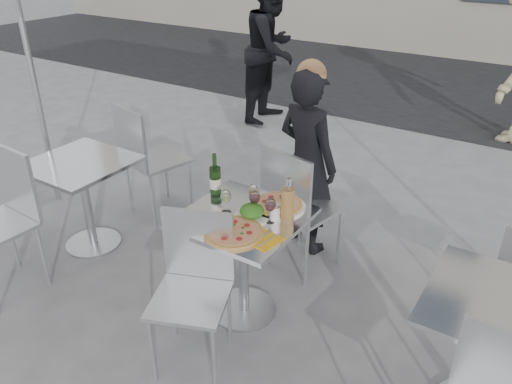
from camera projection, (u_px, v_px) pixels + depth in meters
The scene contains 23 objects.
ground at pixel (244, 311), 3.41m from camera, with size 80.00×80.00×0.00m, color #5F5F61.
street_asphalt at pixel (464, 87), 8.24m from camera, with size 24.00×5.00×0.00m, color black.
main_table at pixel (243, 245), 3.15m from camera, with size 0.72×0.72×0.75m.
side_table_left at pixel (84, 186), 3.87m from camera, with size 0.72×0.72×0.75m.
side_table_right at pixel (497, 338), 2.43m from camera, with size 0.72×0.72×0.75m.
chair_far at pixel (296, 201), 3.55m from camera, with size 0.54×0.55×1.00m.
chair_near at pixel (194, 277), 2.85m from camera, with size 0.55×0.56×0.92m.
side_chair_lfar at pixel (145, 153), 4.27m from camera, with size 0.57×0.58×1.03m.
side_chair_lnear at pixel (4, 210), 3.41m from camera, with size 0.49×0.50×1.02m.
woman_diner at pixel (307, 163), 3.80m from camera, with size 0.53×0.35×1.47m, color black.
pedestrian_a at pixel (272, 49), 6.44m from camera, with size 0.91×0.71×1.88m, color black.
pizza_near at pixel (233, 232), 2.87m from camera, with size 0.35×0.35×0.02m.
pizza_far at pixel (278, 205), 3.15m from camera, with size 0.35×0.35×0.03m.
salad_plate at pixel (252, 212), 3.03m from camera, with size 0.22×0.22×0.09m.
wine_bottle at pixel (215, 180), 3.24m from camera, with size 0.07×0.08×0.29m.
carafe at pixel (288, 204), 2.94m from camera, with size 0.08×0.08×0.29m.
sugar_shaker at pixel (275, 212), 2.99m from camera, with size 0.06×0.06×0.11m.
wineglass_white_a at pixel (226, 197), 3.04m from camera, with size 0.07×0.07×0.16m.
wineglass_white_b at pixel (253, 191), 3.11m from camera, with size 0.07×0.07×0.16m.
wineglass_red_a at pixel (255, 198), 3.03m from camera, with size 0.07×0.07×0.16m.
wineglass_red_b at pixel (270, 205), 2.95m from camera, with size 0.07×0.07×0.16m.
napkin_left at pixel (184, 220), 3.01m from camera, with size 0.20×0.20×0.01m.
napkin_right at pixel (263, 239), 2.82m from camera, with size 0.21×0.21×0.01m.
Camera 1 is at (1.50, -2.17, 2.31)m, focal length 35.00 mm.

